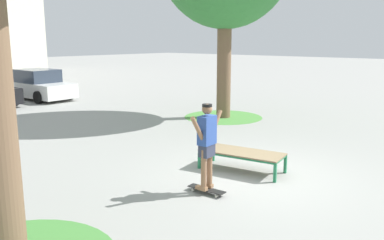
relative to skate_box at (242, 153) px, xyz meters
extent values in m
plane|color=#999993|center=(-0.12, -0.43, -0.41)|extent=(120.00, 120.00, 0.00)
cube|color=#237A4C|center=(-0.50, 0.85, -0.22)|extent=(0.07, 0.07, 0.38)
cube|color=#237A4C|center=(0.19, 0.97, -0.22)|extent=(0.07, 0.07, 0.38)
cube|color=#237A4C|center=(-0.19, -0.97, -0.22)|extent=(0.07, 0.07, 0.38)
cube|color=#237A4C|center=(0.50, -0.85, -0.22)|extent=(0.07, 0.07, 0.38)
cylinder|color=#237A4C|center=(-0.34, -0.06, -0.01)|extent=(0.37, 1.88, 0.05)
cylinder|color=#237A4C|center=(0.34, 0.06, -0.01)|extent=(0.37, 1.88, 0.05)
cylinder|color=#237A4C|center=(-0.16, 0.91, -0.01)|extent=(0.76, 0.18, 0.05)
cylinder|color=#237A4C|center=(0.16, -0.91, -0.01)|extent=(0.76, 0.18, 0.05)
cube|color=#847051|center=(0.00, 0.00, 0.03)|extent=(1.07, 2.00, 0.03)
cube|color=black|center=(-1.61, -0.24, -0.33)|extent=(0.25, 0.81, 0.02)
cylinder|color=silver|center=(-1.71, 0.03, -0.39)|extent=(0.03, 0.06, 0.06)
cylinder|color=silver|center=(-1.56, 0.04, -0.39)|extent=(0.03, 0.06, 0.06)
cylinder|color=silver|center=(-1.67, -0.53, -0.39)|extent=(0.03, 0.06, 0.06)
cylinder|color=silver|center=(-1.52, -0.52, -0.39)|extent=(0.03, 0.06, 0.06)
cylinder|color=#8E6647|center=(-1.71, -0.25, 0.09)|extent=(0.11, 0.11, 0.82)
cube|color=#99704C|center=(-1.72, -0.20, -0.29)|extent=(0.11, 0.25, 0.07)
cylinder|color=#8E6647|center=(-1.51, -0.24, 0.09)|extent=(0.11, 0.11, 0.82)
cube|color=#99704C|center=(-1.52, -0.19, -0.29)|extent=(0.11, 0.25, 0.07)
cube|color=#33384C|center=(-1.61, -0.24, 0.46)|extent=(0.31, 0.22, 0.24)
cube|color=#2D4C99|center=(-1.61, -0.24, 0.86)|extent=(0.37, 0.24, 0.56)
cylinder|color=#8E6647|center=(-1.91, -0.26, 0.94)|extent=(0.40, 0.10, 0.52)
cylinder|color=#8E6647|center=(-1.31, -0.23, 0.94)|extent=(0.40, 0.10, 0.52)
sphere|color=#8E6647|center=(-1.61, -0.24, 1.27)|extent=(0.20, 0.20, 0.20)
cylinder|color=black|center=(-1.61, -0.24, 1.34)|extent=(0.19, 0.19, 0.05)
cylinder|color=brown|center=(5.03, 4.17, 1.51)|extent=(0.54, 0.54, 3.85)
cylinder|color=#519342|center=(5.03, 4.17, -0.41)|extent=(3.03, 3.03, 0.01)
cylinder|color=black|center=(1.09, 13.09, -0.11)|extent=(0.27, 0.62, 0.60)
cube|color=silver|center=(2.91, 14.11, 0.10)|extent=(1.81, 4.25, 0.70)
cube|color=#2D3847|center=(2.91, 14.26, 0.77)|extent=(1.62, 2.14, 0.64)
cylinder|color=black|center=(3.80, 12.83, -0.11)|extent=(0.24, 0.61, 0.60)
cylinder|color=black|center=(2.10, 12.79, -0.11)|extent=(0.24, 0.61, 0.60)
cylinder|color=black|center=(3.73, 15.44, -0.11)|extent=(0.24, 0.61, 0.60)
cylinder|color=black|center=(2.03, 15.39, -0.11)|extent=(0.24, 0.61, 0.60)
camera|label=1|loc=(-7.50, -4.86, 2.56)|focal=37.54mm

